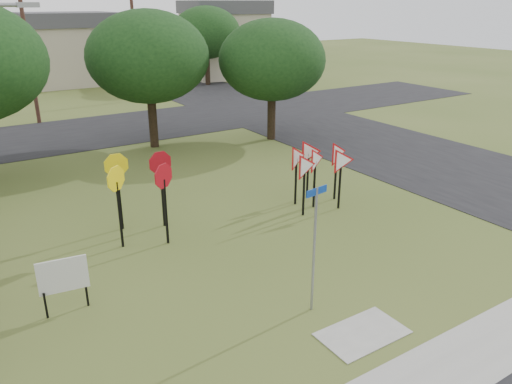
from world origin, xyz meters
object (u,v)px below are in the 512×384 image
yield_sign_cluster (317,161)px  info_board (63,277)px  street_name_sign (314,243)px  stop_sign_cluster (140,179)px

yield_sign_cluster → info_board: 9.65m
street_name_sign → info_board: 6.00m
street_name_sign → yield_sign_cluster: street_name_sign is taller
street_name_sign → info_board: bearing=148.3°
street_name_sign → info_board: street_name_sign is taller
info_board → yield_sign_cluster: bearing=12.5°
yield_sign_cluster → street_name_sign: bearing=-129.9°
street_name_sign → yield_sign_cluster: size_ratio=1.07×
stop_sign_cluster → yield_sign_cluster: size_ratio=0.88×
stop_sign_cluster → yield_sign_cluster: (6.29, -0.95, -0.21)m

